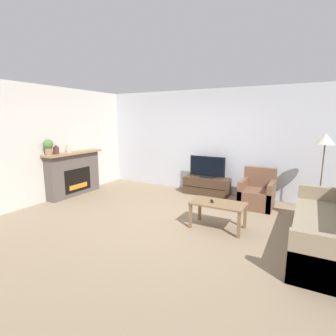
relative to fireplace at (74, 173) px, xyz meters
name	(u,v)px	position (x,y,z in m)	size (l,w,h in m)	color
ground_plane	(171,219)	(3.01, -0.32, -0.57)	(24.00, 24.00, 0.00)	#89755B
wall_back	(212,142)	(3.01, 1.99, 0.78)	(12.00, 0.06, 2.70)	silver
wall_left	(56,143)	(-0.18, -0.32, 0.78)	(0.06, 12.00, 2.70)	beige
fireplace	(74,173)	(0.00, 0.00, 0.00)	(0.41, 1.62, 1.12)	#564C47
mantel_vase_left	(56,150)	(0.02, -0.49, 0.64)	(0.13, 0.13, 0.22)	#512D23
mantel_vase_centre_left	(69,148)	(0.02, -0.12, 0.65)	(0.13, 0.13, 0.23)	beige
potted_plant	(48,146)	(0.02, -0.69, 0.75)	(0.22, 0.22, 0.36)	#936B4C
tv_stand	(207,186)	(2.99, 1.68, -0.35)	(1.16, 0.49, 0.44)	#422D1E
tv	(207,168)	(2.99, 1.68, 0.13)	(0.93, 0.18, 0.56)	black
armchair	(257,194)	(4.33, 1.28, -0.29)	(0.70, 0.76, 0.85)	brown
coffee_table	(218,206)	(3.93, -0.30, -0.16)	(0.94, 0.53, 0.48)	brown
remote	(212,201)	(3.82, -0.30, -0.09)	(0.10, 0.15, 0.02)	black
couch	(329,230)	(5.63, -0.24, -0.28)	(0.87, 2.50, 0.89)	gray
floor_lamp	(325,144)	(5.53, 1.45, 0.88)	(0.36, 0.36, 1.66)	black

